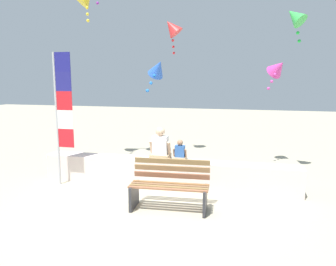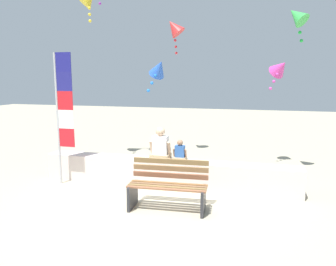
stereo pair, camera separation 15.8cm
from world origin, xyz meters
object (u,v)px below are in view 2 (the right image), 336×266
object	(u,v)px
person_adult	(160,147)
flag_banner	(62,108)
person_child	(180,152)
kite_green	(297,16)
kite_blue	(159,68)
kite_red	(174,28)
kite_magenta	(280,68)
park_bench	(168,187)

from	to	relation	value
person_adult	flag_banner	size ratio (longest dim) A/B	0.25
person_child	kite_green	size ratio (longest dim) A/B	0.54
kite_blue	kite_green	bearing A→B (deg)	10.08
person_child	flag_banner	world-z (taller)	flag_banner
kite_blue	kite_red	distance (m)	2.37
kite_blue	flag_banner	bearing A→B (deg)	-139.51
person_adult	kite_blue	distance (m)	2.03
kite_red	person_child	bearing A→B (deg)	-73.12
kite_blue	kite_red	world-z (taller)	kite_red
flag_banner	kite_red	size ratio (longest dim) A/B	2.70
kite_blue	kite_magenta	size ratio (longest dim) A/B	0.99
person_child	park_bench	bearing A→B (deg)	-86.18
park_bench	kite_blue	bearing A→B (deg)	110.77
person_adult	kite_red	distance (m)	4.26
kite_green	kite_red	size ratio (longest dim) A/B	0.79
flag_banner	kite_red	distance (m)	4.42
kite_green	kite_magenta	world-z (taller)	kite_green
person_adult	kite_red	bearing A→B (deg)	98.85
person_adult	kite_red	size ratio (longest dim) A/B	0.67
person_child	kite_blue	world-z (taller)	kite_blue
park_bench	kite_red	world-z (taller)	kite_red
person_adult	kite_blue	bearing A→B (deg)	108.59
person_child	kite_green	xyz separation A→B (m)	(2.37, 1.56, 3.01)
flag_banner	kite_magenta	bearing A→B (deg)	31.43
person_child	person_adult	bearing A→B (deg)	-179.96
flag_banner	kite_red	xyz separation A→B (m)	(1.63, 3.51, 2.13)
park_bench	person_child	distance (m)	1.34
person_child	kite_red	world-z (taller)	kite_red
kite_green	kite_magenta	xyz separation A→B (m)	(-0.26, 0.78, -1.14)
kite_magenta	kite_red	bearing A→B (deg)	167.58
kite_blue	kite_green	world-z (taller)	kite_green
kite_green	kite_magenta	bearing A→B (deg)	108.20
kite_blue	kite_green	distance (m)	3.41
flag_banner	kite_green	bearing A→B (deg)	22.79
person_adult	kite_magenta	bearing A→B (deg)	42.53
kite_green	kite_magenta	size ratio (longest dim) A/B	0.98
flag_banner	kite_green	distance (m)	5.71
flag_banner	kite_blue	distance (m)	2.47
park_bench	person_adult	distance (m)	1.47
park_bench	person_adult	size ratio (longest dim) A/B	2.03
park_bench	kite_red	xyz separation A→B (m)	(-1.00, 4.30, 3.45)
kite_red	kite_magenta	distance (m)	3.33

